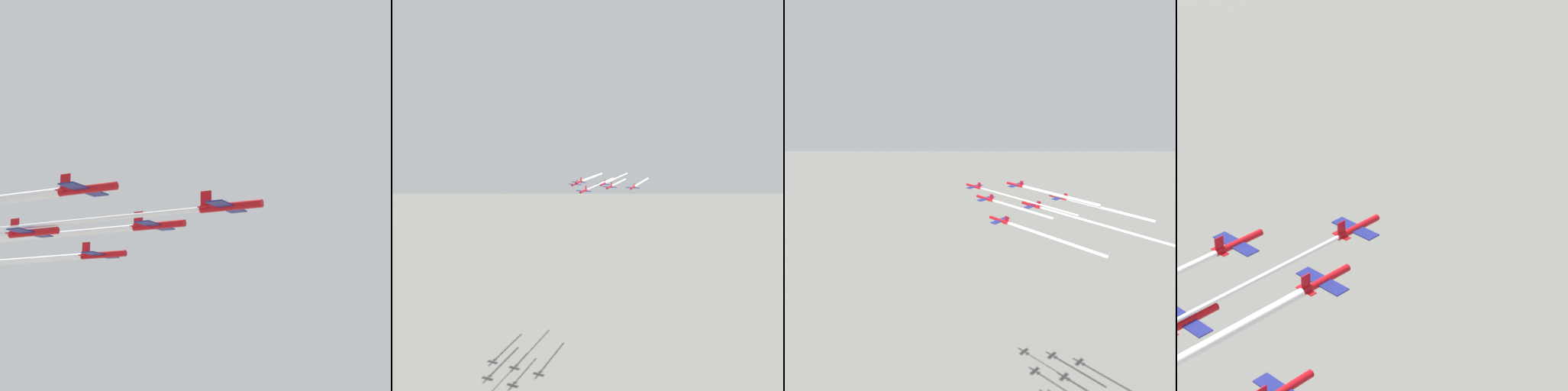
% 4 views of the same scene
% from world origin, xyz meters
% --- Properties ---
extents(jet_0, '(9.02, 9.48, 3.16)m').
position_xyz_m(jet_0, '(20.24, 16.79, 143.79)').
color(jet_0, '#B20C14').
extents(jet_1, '(9.02, 9.48, 3.16)m').
position_xyz_m(jet_1, '(12.18, -1.47, 144.07)').
color(jet_1, '#B20C14').
extents(jet_2, '(9.02, 9.48, 3.16)m').
position_xyz_m(jet_2, '(32.28, 0.87, 145.94)').
color(jet_2, '#B20C14').
extents(jet_3, '(9.02, 9.48, 3.16)m').
position_xyz_m(jet_3, '(4.12, -19.73, 141.62)').
color(jet_3, '#B20C14').
extents(jet_4, '(9.02, 9.48, 3.16)m').
position_xyz_m(jet_4, '(24.22, -17.38, 142.66)').
color(jet_4, '#B20C14').
extents(jet_5, '(9.02, 9.48, 3.16)m').
position_xyz_m(jet_5, '(44.32, -15.04, 141.41)').
color(jet_5, '#B20C14').
extents(smoke_trail_0, '(6.70, 51.54, 0.71)m').
position_xyz_m(smoke_trail_0, '(23.74, -13.25, 143.74)').
color(smoke_trail_0, white).
extents(smoke_trail_1, '(4.50, 30.06, 1.01)m').
position_xyz_m(smoke_trail_1, '(14.43, -20.74, 144.03)').
color(smoke_trail_1, white).
extents(smoke_trail_2, '(5.78, 38.21, 1.35)m').
position_xyz_m(smoke_trail_2, '(35.00, -22.45, 145.90)').
color(smoke_trail_2, white).
extents(smoke_trail_3, '(5.79, 39.80, 1.17)m').
position_xyz_m(smoke_trail_3, '(6.94, -43.86, 141.57)').
color(smoke_trail_3, white).
extents(smoke_trail_4, '(7.26, 54.08, 0.97)m').
position_xyz_m(smoke_trail_4, '(27.87, -48.67, 142.62)').
color(smoke_trail_4, white).
extents(smoke_trail_5, '(5.74, 38.71, 1.25)m').
position_xyz_m(smoke_trail_5, '(47.07, -38.62, 141.36)').
color(smoke_trail_5, white).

